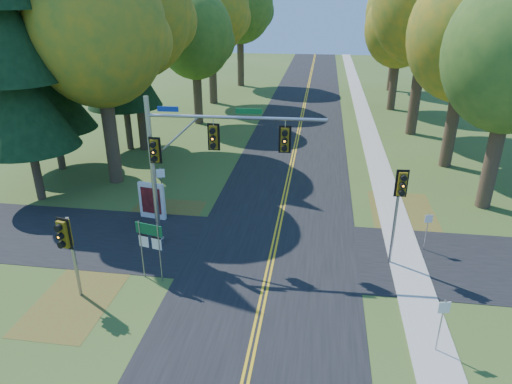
# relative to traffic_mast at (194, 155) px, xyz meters

# --- Properties ---
(ground) EXTENTS (160.00, 160.00, 0.00)m
(ground) POSITION_rel_traffic_mast_xyz_m (3.65, -1.85, -4.70)
(ground) COLOR #354E1B
(ground) RESTS_ON ground
(road_main) EXTENTS (8.00, 160.00, 0.02)m
(road_main) POSITION_rel_traffic_mast_xyz_m (3.65, -1.85, -4.69)
(road_main) COLOR black
(road_main) RESTS_ON ground
(road_cross) EXTENTS (60.00, 6.00, 0.02)m
(road_cross) POSITION_rel_traffic_mast_xyz_m (3.65, 0.15, -4.69)
(road_cross) COLOR black
(road_cross) RESTS_ON ground
(centerline_left) EXTENTS (0.10, 160.00, 0.01)m
(centerline_left) POSITION_rel_traffic_mast_xyz_m (3.55, -1.85, -4.67)
(centerline_left) COLOR gold
(centerline_left) RESTS_ON road_main
(centerline_right) EXTENTS (0.10, 160.00, 0.01)m
(centerline_right) POSITION_rel_traffic_mast_xyz_m (3.75, -1.85, -4.67)
(centerline_right) COLOR gold
(centerline_right) RESTS_ON road_main
(sidewalk_east) EXTENTS (1.60, 160.00, 0.06)m
(sidewalk_east) POSITION_rel_traffic_mast_xyz_m (9.85, -1.85, -4.67)
(sidewalk_east) COLOR #9E998E
(sidewalk_east) RESTS_ON ground
(leaf_patch_w_near) EXTENTS (4.00, 6.00, 0.00)m
(leaf_patch_w_near) POSITION_rel_traffic_mast_xyz_m (-2.85, 2.15, -4.69)
(leaf_patch_w_near) COLOR brown
(leaf_patch_w_near) RESTS_ON ground
(leaf_patch_e) EXTENTS (3.50, 8.00, 0.00)m
(leaf_patch_e) POSITION_rel_traffic_mast_xyz_m (10.45, 4.15, -4.69)
(leaf_patch_e) COLOR brown
(leaf_patch_e) RESTS_ON ground
(leaf_patch_w_far) EXTENTS (3.00, 5.00, 0.00)m
(leaf_patch_w_far) POSITION_rel_traffic_mast_xyz_m (-3.85, -4.85, -4.69)
(leaf_patch_w_far) COLOR brown
(leaf_patch_w_far) RESTS_ON ground
(tree_w_a) EXTENTS (8.00, 8.00, 14.15)m
(tree_w_a) POSITION_rel_traffic_mast_xyz_m (-7.48, 7.53, 4.79)
(tree_w_a) COLOR #38281C
(tree_w_a) RESTS_ON ground
(tree_w_b) EXTENTS (8.60, 8.60, 15.38)m
(tree_w_b) POSITION_rel_traffic_mast_xyz_m (-8.07, 14.44, 5.67)
(tree_w_b) COLOR #38281C
(tree_w_b) RESTS_ON ground
(tree_e_b) EXTENTS (7.60, 7.60, 13.33)m
(tree_e_b) POSITION_rel_traffic_mast_xyz_m (14.62, 13.73, 4.20)
(tree_e_b) COLOR #38281C
(tree_e_b) RESTS_ON ground
(tree_w_c) EXTENTS (6.80, 6.80, 11.91)m
(tree_w_c) POSITION_rel_traffic_mast_xyz_m (-5.89, 22.62, 3.25)
(tree_w_c) COLOR #38281C
(tree_w_c) RESTS_ON ground
(tree_e_c) EXTENTS (8.80, 8.80, 15.79)m
(tree_e_c) POSITION_rel_traffic_mast_xyz_m (13.53, 21.84, 5.96)
(tree_e_c) COLOR #38281C
(tree_e_c) RESTS_ON ground
(tree_w_d) EXTENTS (8.20, 8.20, 14.56)m
(tree_w_d) POSITION_rel_traffic_mast_xyz_m (-6.47, 31.33, 5.08)
(tree_w_d) COLOR #38281C
(tree_w_d) RESTS_ON ground
(tree_e_d) EXTENTS (7.00, 7.00, 12.32)m
(tree_e_d) POSITION_rel_traffic_mast_xyz_m (12.92, 31.02, 3.54)
(tree_e_d) COLOR #38281C
(tree_e_d) RESTS_ON ground
(tree_w_e) EXTENTS (8.40, 8.40, 14.97)m
(tree_w_e) POSITION_rel_traffic_mast_xyz_m (-5.27, 42.24, 5.37)
(tree_w_e) COLOR #38281C
(tree_w_e) RESTS_ON ground
(tree_e_e) EXTENTS (7.80, 7.80, 13.74)m
(tree_e_e) POSITION_rel_traffic_mast_xyz_m (14.12, 41.73, 4.49)
(tree_e_e) COLOR #38281C
(tree_e_e) RESTS_ON ground
(pine_a) EXTENTS (5.60, 5.60, 19.48)m
(pine_a) POSITION_rel_traffic_mast_xyz_m (-10.85, 4.15, 4.48)
(pine_a) COLOR #38281C
(pine_a) RESTS_ON ground
(pine_b) EXTENTS (5.60, 5.60, 17.31)m
(pine_b) POSITION_rel_traffic_mast_xyz_m (-12.35, 9.15, 3.46)
(pine_b) COLOR #38281C
(pine_b) RESTS_ON ground
(pine_c) EXTENTS (5.60, 5.60, 20.56)m
(pine_c) POSITION_rel_traffic_mast_xyz_m (-9.35, 14.15, 4.99)
(pine_c) COLOR #38281C
(pine_c) RESTS_ON ground
(traffic_mast) EXTENTS (8.06, 0.83, 7.31)m
(traffic_mast) POSITION_rel_traffic_mast_xyz_m (0.00, 0.00, 0.00)
(traffic_mast) COLOR #979A9F
(traffic_mast) RESTS_ON ground
(east_signal_pole) EXTENTS (0.54, 0.62, 4.66)m
(east_signal_pole) POSITION_rel_traffic_mast_xyz_m (9.07, -0.39, -1.16)
(east_signal_pole) COLOR gray
(east_signal_pole) RESTS_ON ground
(ped_signal_pole) EXTENTS (0.57, 0.67, 3.64)m
(ped_signal_pole) POSITION_rel_traffic_mast_xyz_m (-3.84, -4.74, -1.99)
(ped_signal_pole) COLOR gray
(ped_signal_pole) RESTS_ON ground
(route_sign_cluster) EXTENTS (1.24, 0.32, 2.72)m
(route_sign_cluster) POSITION_rel_traffic_mast_xyz_m (-1.24, -2.95, -2.78)
(route_sign_cluster) COLOR gray
(route_sign_cluster) RESTS_ON ground
(info_kiosk) EXTENTS (1.51, 0.46, 2.07)m
(info_kiosk) POSITION_rel_traffic_mast_xyz_m (-3.27, 2.63, -3.67)
(info_kiosk) COLOR silver
(info_kiosk) RESTS_ON ground
(reg_sign_e_north) EXTENTS (0.37, 0.09, 1.95)m
(reg_sign_e_north) POSITION_rel_traffic_mast_xyz_m (10.83, 1.24, -3.36)
(reg_sign_e_north) COLOR gray
(reg_sign_e_north) RESTS_ON ground
(reg_sign_e_south) EXTENTS (0.41, 0.12, 2.15)m
(reg_sign_e_south) POSITION_rel_traffic_mast_xyz_m (9.95, -5.77, -3.23)
(reg_sign_e_south) COLOR gray
(reg_sign_e_south) RESTS_ON ground
(reg_sign_w) EXTENTS (0.46, 0.15, 2.44)m
(reg_sign_w) POSITION_rel_traffic_mast_xyz_m (-3.18, 4.03, -3.03)
(reg_sign_w) COLOR gray
(reg_sign_w) RESTS_ON ground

